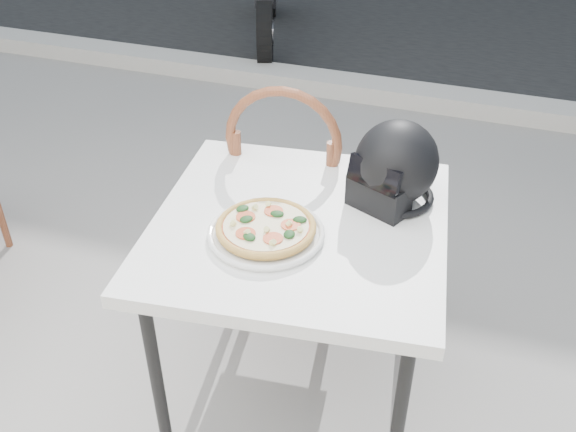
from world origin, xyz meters
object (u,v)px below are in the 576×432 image
(cafe_table_main, at_px, (299,241))
(helmet, at_px, (394,168))
(cafe_chair_main, at_px, (289,196))
(pizza, at_px, (266,227))
(plate, at_px, (266,233))

(cafe_table_main, xyz_separation_m, helmet, (0.24, 0.21, 0.19))
(cafe_table_main, relative_size, helmet, 2.81)
(cafe_chair_main, bearing_deg, helmet, 145.14)
(cafe_table_main, distance_m, helmet, 0.37)
(cafe_table_main, bearing_deg, helmet, 41.41)
(helmet, xyz_separation_m, cafe_chair_main, (-0.42, 0.23, -0.33))
(pizza, distance_m, helmet, 0.44)
(plate, bearing_deg, cafe_chair_main, 101.97)
(cafe_table_main, distance_m, plate, 0.15)
(pizza, distance_m, cafe_chair_main, 0.61)
(cafe_table_main, xyz_separation_m, pizza, (-0.07, -0.10, 0.11))
(pizza, relative_size, helmet, 0.94)
(cafe_table_main, height_order, helmet, helmet)
(plate, bearing_deg, helmet, 45.79)
(pizza, bearing_deg, cafe_table_main, 57.00)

